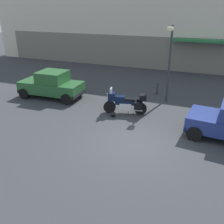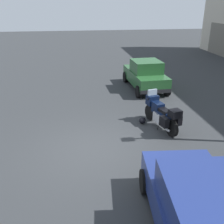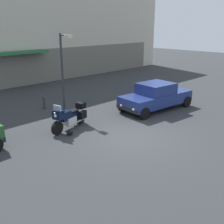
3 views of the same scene
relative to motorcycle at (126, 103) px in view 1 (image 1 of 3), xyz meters
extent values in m
plane|color=#2D3033|center=(1.26, -2.79, -0.62)|extent=(80.00, 80.00, 0.00)
cube|color=beige|center=(1.26, 11.62, 4.28)|extent=(38.09, 2.40, 9.81)
cube|color=#6D675C|center=(1.26, 10.40, 0.78)|extent=(34.28, 0.12, 2.80)
cube|color=#236638|center=(2.81, 9.97, 2.08)|extent=(4.40, 1.10, 0.20)
cylinder|color=black|center=(-0.83, -0.19, -0.30)|extent=(0.66, 0.28, 0.64)
cylinder|color=black|center=(0.74, 0.18, -0.30)|extent=(0.66, 0.28, 0.64)
cylinder|color=#B7B7BC|center=(-0.81, -0.19, 0.13)|extent=(0.33, 0.14, 0.68)
cube|color=#B7B7BC|center=(-0.01, 0.00, -0.20)|extent=(0.68, 0.53, 0.36)
cube|color=black|center=(-0.01, 0.00, 0.04)|extent=(1.13, 0.52, 0.28)
cube|color=black|center=(-0.30, -0.07, 0.22)|extent=(0.58, 0.45, 0.24)
cube|color=black|center=(0.19, 0.05, 0.18)|extent=(0.61, 0.42, 0.12)
cube|color=black|center=(-0.72, -0.17, 0.30)|extent=(0.45, 0.51, 0.40)
cube|color=#8C9EAD|center=(-0.76, -0.17, 0.60)|extent=(0.17, 0.41, 0.28)
sphere|color=#EAEACC|center=(-0.89, -0.21, 0.30)|extent=(0.14, 0.14, 0.14)
cylinder|color=black|center=(-0.64, -0.15, 0.40)|extent=(0.18, 0.61, 0.04)
cylinder|color=#B7B7BC|center=(0.62, -0.06, -0.32)|extent=(0.56, 0.21, 0.09)
cube|color=black|center=(0.69, -0.12, -0.04)|extent=(0.43, 0.29, 0.36)
cube|color=black|center=(0.56, 0.42, -0.04)|extent=(0.43, 0.29, 0.36)
cube|color=black|center=(0.84, 0.20, 0.33)|extent=(0.44, 0.47, 0.28)
cylinder|color=black|center=(0.18, -0.14, -0.47)|extent=(0.05, 0.13, 0.29)
sphere|color=black|center=(-0.47, -0.62, -0.48)|extent=(0.28, 0.28, 0.28)
cube|color=#235128|center=(-5.05, 0.74, 0.04)|extent=(3.86, 1.78, 0.68)
cube|color=#235128|center=(-4.90, 0.74, 0.70)|extent=(1.65, 1.57, 0.64)
cube|color=#8C9EAD|center=(-5.65, 0.71, 0.70)|extent=(0.11, 1.40, 0.54)
cube|color=#8C9EAD|center=(-4.15, 0.77, 0.70)|extent=(0.11, 1.40, 0.51)
cube|color=black|center=(-6.89, 0.67, -0.20)|extent=(0.18, 1.64, 0.20)
cube|color=black|center=(-3.20, 0.80, -0.20)|extent=(0.18, 1.64, 0.20)
cylinder|color=black|center=(-6.47, -0.10, -0.30)|extent=(0.65, 0.24, 0.64)
cylinder|color=black|center=(-6.52, 1.46, -0.30)|extent=(0.65, 0.24, 0.64)
cylinder|color=black|center=(-3.57, 0.01, -0.30)|extent=(0.65, 0.24, 0.64)
cylinder|color=black|center=(-3.63, 1.57, -0.30)|extent=(0.65, 0.24, 0.64)
sphere|color=silver|center=(-6.93, 0.22, -0.08)|extent=(0.14, 0.14, 0.14)
sphere|color=silver|center=(-6.96, 1.12, -0.08)|extent=(0.14, 0.14, 0.14)
cube|color=#8C9EAD|center=(4.50, -0.89, 0.64)|extent=(0.21, 1.49, 0.51)
cube|color=black|center=(3.26, -0.76, -0.20)|extent=(0.30, 1.76, 0.20)
cylinder|color=black|center=(3.57, -1.63, -0.30)|extent=(0.66, 0.28, 0.64)
cylinder|color=black|center=(3.74, 0.04, -0.30)|extent=(0.66, 0.28, 0.64)
sphere|color=silver|center=(3.16, -1.23, -0.08)|extent=(0.14, 0.14, 0.14)
sphere|color=silver|center=(3.26, -0.27, -0.08)|extent=(0.14, 0.14, 0.14)
cylinder|color=#2D2D33|center=(1.61, 2.74, 1.53)|extent=(0.12, 0.12, 4.30)
cylinder|color=#2D2D33|center=(1.61, 2.39, 3.58)|extent=(0.08, 0.70, 0.08)
cube|color=beige|center=(1.61, 2.04, 3.53)|extent=(0.28, 0.36, 0.16)
cylinder|color=#333338|center=(0.85, 3.67, -0.26)|extent=(0.16, 0.16, 0.72)
sphere|color=#333338|center=(0.85, 3.67, 0.10)|extent=(0.16, 0.16, 0.16)
camera|label=1|loc=(3.77, -11.45, 4.60)|focal=40.04mm
camera|label=2|loc=(8.82, -3.32, 4.00)|focal=41.33mm
camera|label=3|loc=(-7.04, -9.88, 4.10)|focal=43.28mm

